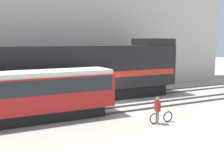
# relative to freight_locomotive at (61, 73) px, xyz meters

# --- Properties ---
(ground_plane) EXTENTS (120.00, 120.00, 0.00)m
(ground_plane) POSITION_rel_freight_locomotive_xyz_m (3.63, -3.04, -2.42)
(ground_plane) COLOR #9E998C
(track_near) EXTENTS (60.00, 1.51, 0.14)m
(track_near) POSITION_rel_freight_locomotive_xyz_m (3.63, -4.32, -2.35)
(track_near) COLOR #47423D
(track_near) RESTS_ON ground
(track_far) EXTENTS (60.00, 1.51, 0.14)m
(track_far) POSITION_rel_freight_locomotive_xyz_m (3.63, -0.00, -2.35)
(track_far) COLOR #47423D
(track_far) RESTS_ON ground
(building_backdrop) EXTENTS (36.96, 6.00, 13.91)m
(building_backdrop) POSITION_rel_freight_locomotive_xyz_m (3.63, 7.55, 4.54)
(building_backdrop) COLOR beige
(building_backdrop) RESTS_ON ground
(freight_locomotive) EXTENTS (21.15, 3.04, 5.20)m
(freight_locomotive) POSITION_rel_freight_locomotive_xyz_m (0.00, 0.00, 0.00)
(freight_locomotive) COLOR black
(freight_locomotive) RESTS_ON ground
(streetcar) EXTENTS (10.16, 2.54, 3.13)m
(streetcar) POSITION_rel_freight_locomotive_xyz_m (-3.12, -4.32, -0.63)
(streetcar) COLOR black
(streetcar) RESTS_ON ground
(bicycle) EXTENTS (1.65, 0.44, 0.73)m
(bicycle) POSITION_rel_freight_locomotive_xyz_m (3.74, -8.27, -2.08)
(bicycle) COLOR black
(bicycle) RESTS_ON ground
(person) EXTENTS (0.24, 0.37, 1.68)m
(person) POSITION_rel_freight_locomotive_xyz_m (3.35, -8.40, -1.40)
(person) COLOR #8C7A5B
(person) RESTS_ON ground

